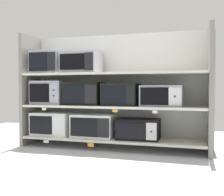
# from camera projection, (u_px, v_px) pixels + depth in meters

# --- Properties ---
(ground) EXTENTS (6.46, 6.00, 0.02)m
(ground) POSITION_uv_depth(u_px,v_px,m) (84.00, 169.00, 2.86)
(ground) COLOR #B2B7BC
(back_panel) EXTENTS (2.66, 0.04, 1.59)m
(back_panel) POSITION_uv_depth(u_px,v_px,m) (118.00, 90.00, 4.06)
(back_panel) COLOR #B2B2AD
(back_panel) RESTS_ON ground
(upright_left) EXTENTS (0.05, 0.52, 1.59)m
(upright_left) POSITION_uv_depth(u_px,v_px,m) (31.00, 90.00, 4.16)
(upright_left) COLOR gray
(upright_left) RESTS_ON ground
(upright_right) EXTENTS (0.05, 0.52, 1.59)m
(upright_right) POSITION_uv_depth(u_px,v_px,m) (210.00, 90.00, 3.43)
(upright_right) COLOR gray
(upright_right) RESTS_ON ground
(shelf_0) EXTENTS (2.46, 0.52, 0.03)m
(shelf_0) POSITION_uv_depth(u_px,v_px,m) (112.00, 139.00, 3.82)
(shelf_0) COLOR beige
(shelf_0) RESTS_ON ground
(microwave_0) EXTENTS (0.57, 0.41, 0.32)m
(microwave_0) POSITION_uv_depth(u_px,v_px,m) (53.00, 124.00, 4.06)
(microwave_0) COLOR silver
(microwave_0) RESTS_ON shelf_0
(microwave_1) EXTENTS (0.58, 0.40, 0.31)m
(microwave_1) POSITION_uv_depth(u_px,v_px,m) (94.00, 126.00, 3.88)
(microwave_1) COLOR silver
(microwave_1) RESTS_ON shelf_0
(microwave_2) EXTENTS (0.55, 0.36, 0.27)m
(microwave_2) POSITION_uv_depth(u_px,v_px,m) (138.00, 129.00, 3.70)
(microwave_2) COLOR black
(microwave_2) RESTS_ON shelf_0
(price_tag_0) EXTENTS (0.08, 0.00, 0.04)m
(price_tag_0) POSITION_uv_depth(u_px,v_px,m) (46.00, 142.00, 3.81)
(price_tag_0) COLOR white
(price_tag_1) EXTENTS (0.09, 0.00, 0.05)m
(price_tag_1) POSITION_uv_depth(u_px,v_px,m) (91.00, 145.00, 3.63)
(price_tag_1) COLOR orange
(shelf_1) EXTENTS (2.46, 0.52, 0.03)m
(shelf_1) POSITION_uv_depth(u_px,v_px,m) (112.00, 106.00, 3.80)
(shelf_1) COLOR beige
(microwave_3) EXTENTS (0.47, 0.40, 0.34)m
(microwave_3) POSITION_uv_depth(u_px,v_px,m) (50.00, 93.00, 4.06)
(microwave_3) COLOR #9C9DAD
(microwave_3) RESTS_ON shelf_1
(microwave_4) EXTENTS (0.51, 0.40, 0.31)m
(microwave_4) POSITION_uv_depth(u_px,v_px,m) (84.00, 94.00, 3.91)
(microwave_4) COLOR black
(microwave_4) RESTS_ON shelf_1
(microwave_5) EXTENTS (0.47, 0.41, 0.30)m
(microwave_5) POSITION_uv_depth(u_px,v_px,m) (121.00, 95.00, 3.75)
(microwave_5) COLOR black
(microwave_5) RESTS_ON shelf_1
(microwave_6) EXTENTS (0.53, 0.38, 0.27)m
(microwave_6) POSITION_uv_depth(u_px,v_px,m) (162.00, 96.00, 3.60)
(microwave_6) COLOR #9AA0AB
(microwave_6) RESTS_ON shelf_1
(price_tag_2) EXTENTS (0.06, 0.00, 0.03)m
(price_tag_2) POSITION_uv_depth(u_px,v_px,m) (44.00, 109.00, 3.81)
(price_tag_2) COLOR beige
(price_tag_3) EXTENTS (0.07, 0.00, 0.03)m
(price_tag_3) POSITION_uv_depth(u_px,v_px,m) (115.00, 111.00, 3.52)
(price_tag_3) COLOR orange
(price_tag_4) EXTENTS (0.06, 0.00, 0.04)m
(price_tag_4) POSITION_uv_depth(u_px,v_px,m) (155.00, 112.00, 3.37)
(price_tag_4) COLOR beige
(shelf_2) EXTENTS (2.46, 0.52, 0.03)m
(shelf_2) POSITION_uv_depth(u_px,v_px,m) (112.00, 74.00, 3.79)
(shelf_2) COLOR beige
(microwave_7) EXTENTS (0.44, 0.42, 0.32)m
(microwave_7) POSITION_uv_depth(u_px,v_px,m) (49.00, 63.00, 4.05)
(microwave_7) COLOR #9A9FAA
(microwave_7) RESTS_ON shelf_2
(microwave_8) EXTENTS (0.51, 0.41, 0.29)m
(microwave_8) POSITION_uv_depth(u_px,v_px,m) (82.00, 63.00, 3.90)
(microwave_8) COLOR #989AA5
(microwave_8) RESTS_ON shelf_2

